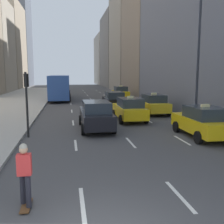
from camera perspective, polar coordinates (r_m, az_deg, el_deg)
The scene contains 12 objects.
sidewalk_left at distance 32.55m, azimuth -21.01°, elevation 1.75°, with size 8.00×66.00×0.15m, color #ADAAA3.
lane_markings at distance 28.11m, azimuth -3.13°, elevation 1.19°, with size 5.72×56.00×0.01m.
building_row_right at distance 49.36m, azimuth 5.55°, elevation 18.41°, with size 6.00×91.45×33.15m.
taxi_lead at distance 23.13m, azimuth 8.94°, elevation 1.74°, with size 2.02×4.40×1.87m.
taxi_second at distance 19.60m, azimuth 3.84°, elevation 0.63°, with size 2.02×4.40×1.87m.
taxi_third at distance 15.32m, azimuth 19.13°, elevation -1.99°, with size 2.02×4.40×1.87m.
taxi_fourth at distance 37.05m, azimuth 1.85°, elevation 4.29°, with size 2.02×4.40×1.87m.
sedan_black_near at distance 16.55m, azimuth -3.50°, elevation -0.66°, with size 2.02×4.95×1.81m.
sedan_silver_behind at distance 26.09m, azimuth 0.45°, elevation 2.59°, with size 2.02×4.64×1.74m.
city_bus at distance 36.60m, azimuth -11.33°, elevation 5.51°, with size 2.80×11.61×3.25m.
skateboarder at distance 7.34m, azimuth -18.49°, elevation -12.42°, with size 0.36×0.80×1.75m.
traffic_light_pole at distance 15.10m, azimuth -18.09°, elevation 3.77°, with size 0.24×0.42×3.60m.
Camera 1 is at (-0.52, -4.72, 3.51)m, focal length 42.00 mm.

